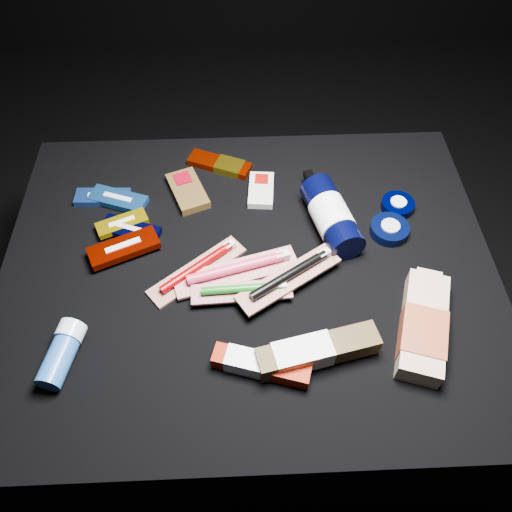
{
  "coord_description": "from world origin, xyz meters",
  "views": [
    {
      "loc": [
        -0.01,
        -0.58,
        1.2
      ],
      "look_at": [
        0.01,
        0.01,
        0.42
      ],
      "focal_mm": 35.0,
      "sensor_mm": 36.0,
      "label": 1
    }
  ],
  "objects_px": {
    "bodywash_bottle": "(423,328)",
    "deodorant_stick": "(62,353)",
    "lotion_bottle": "(331,216)",
    "toothpaste_carton_red": "(257,365)"
  },
  "relations": [
    {
      "from": "lotion_bottle",
      "to": "bodywash_bottle",
      "type": "xyz_separation_m",
      "value": [
        0.13,
        -0.26,
        -0.01
      ]
    },
    {
      "from": "bodywash_bottle",
      "to": "deodorant_stick",
      "type": "xyz_separation_m",
      "value": [
        -0.63,
        -0.02,
        0.0
      ]
    },
    {
      "from": "lotion_bottle",
      "to": "bodywash_bottle",
      "type": "bearing_deg",
      "value": -77.44
    },
    {
      "from": "lotion_bottle",
      "to": "deodorant_stick",
      "type": "distance_m",
      "value": 0.57
    },
    {
      "from": "deodorant_stick",
      "to": "toothpaste_carton_red",
      "type": "bearing_deg",
      "value": 7.11
    },
    {
      "from": "bodywash_bottle",
      "to": "deodorant_stick",
      "type": "bearing_deg",
      "value": -159.74
    },
    {
      "from": "lotion_bottle",
      "to": "deodorant_stick",
      "type": "bearing_deg",
      "value": -165.4
    },
    {
      "from": "lotion_bottle",
      "to": "deodorant_stick",
      "type": "height_order",
      "value": "lotion_bottle"
    },
    {
      "from": "bodywash_bottle",
      "to": "deodorant_stick",
      "type": "distance_m",
      "value": 0.63
    },
    {
      "from": "lotion_bottle",
      "to": "deodorant_stick",
      "type": "xyz_separation_m",
      "value": [
        -0.5,
        -0.28,
        -0.01
      ]
    }
  ]
}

